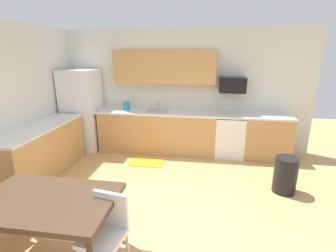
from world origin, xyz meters
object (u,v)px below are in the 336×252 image
object	(u,v)px
refrigerator	(82,110)
dining_table	(47,204)
microwave	(232,85)
oven_range	(229,135)
trash_bin	(285,175)
kettle	(127,106)
chair_near_table	(106,229)

from	to	relation	value
refrigerator	dining_table	distance (m)	3.48
refrigerator	microwave	distance (m)	3.39
refrigerator	oven_range	world-z (taller)	refrigerator
trash_bin	kettle	world-z (taller)	kettle
chair_near_table	kettle	distance (m)	3.53
trash_bin	chair_near_table	bearing A→B (deg)	-139.79
refrigerator	kettle	bearing A→B (deg)	7.29
refrigerator	chair_near_table	xyz separation A→B (m)	(1.87, -3.25, -0.41)
chair_near_table	trash_bin	size ratio (longest dim) A/B	1.42
refrigerator	trash_bin	distance (m)	4.38
trash_bin	kettle	size ratio (longest dim) A/B	3.00
refrigerator	kettle	distance (m)	1.03
kettle	microwave	bearing A→B (deg)	1.24
oven_range	microwave	bearing A→B (deg)	90.00
chair_near_table	microwave	bearing A→B (deg)	66.88
oven_range	trash_bin	bearing A→B (deg)	-61.07
kettle	oven_range	bearing A→B (deg)	-1.24
oven_range	chair_near_table	distance (m)	3.64
microwave	kettle	size ratio (longest dim) A/B	2.70
microwave	kettle	world-z (taller)	microwave
oven_range	kettle	world-z (taller)	kettle
microwave	chair_near_table	distance (m)	3.87
dining_table	chair_near_table	world-z (taller)	chair_near_table
refrigerator	microwave	xyz separation A→B (m)	(3.33, 0.18, 0.63)
oven_range	refrigerator	bearing A→B (deg)	-178.62
refrigerator	trash_bin	bearing A→B (deg)	-18.10
microwave	oven_range	bearing A→B (deg)	-90.00
refrigerator	microwave	size ratio (longest dim) A/B	3.40
chair_near_table	trash_bin	distance (m)	2.96
microwave	trash_bin	xyz separation A→B (m)	(0.79, -1.53, -1.24)
microwave	trash_bin	world-z (taller)	microwave
dining_table	trash_bin	xyz separation A→B (m)	(2.89, 1.90, -0.41)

